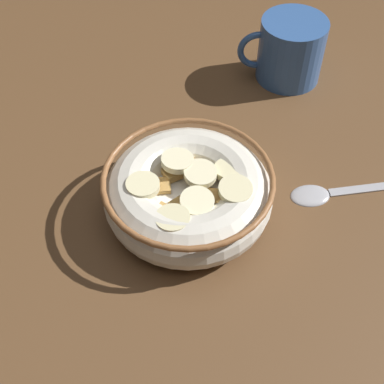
% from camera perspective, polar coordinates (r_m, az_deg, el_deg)
% --- Properties ---
extents(ground_plane, '(1.14, 1.14, 0.02)m').
position_cam_1_polar(ground_plane, '(0.56, -0.00, -2.64)').
color(ground_plane, brown).
extents(cereal_bowl, '(0.17, 0.17, 0.06)m').
position_cam_1_polar(cereal_bowl, '(0.52, 0.02, -0.06)').
color(cereal_bowl, silver).
rests_on(cereal_bowl, ground_plane).
extents(spoon, '(0.16, 0.04, 0.01)m').
position_cam_1_polar(spoon, '(0.58, 15.14, 0.08)').
color(spoon, '#A5A5AD').
rests_on(spoon, ground_plane).
extents(coffee_mug, '(0.11, 0.08, 0.08)m').
position_cam_1_polar(coffee_mug, '(0.69, 10.72, 14.69)').
color(coffee_mug, '#335999').
rests_on(coffee_mug, ground_plane).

